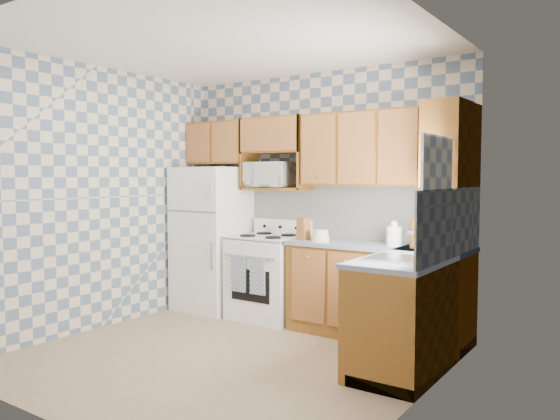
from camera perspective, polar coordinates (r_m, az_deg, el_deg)
The scene contains 30 objects.
floor at distance 4.94m, azimuth -5.63°, elevation -15.07°, with size 3.40×3.40×0.00m, color #846C52.
back_wall at distance 5.99m, azimuth 4.23°, elevation 1.38°, with size 3.40×0.02×2.70m, color slate.
right_wall at distance 3.81m, azimuth 14.12°, elevation 0.05°, with size 0.02×3.20×2.70m, color slate.
backsplash_back at distance 5.80m, azimuth 7.59°, elevation -0.19°, with size 2.60×0.01×0.56m, color white.
backsplash_right at distance 4.58m, azimuth 17.49°, elevation -1.31°, with size 0.01×1.60×0.56m, color white.
refrigerator at distance 6.50m, azimuth -7.12°, elevation -2.97°, with size 0.75×0.70×1.68m, color white.
stove_body at distance 6.08m, azimuth -1.22°, elevation -7.12°, with size 0.76×0.65×0.90m, color white.
cooktop at distance 6.01m, azimuth -1.23°, elevation -2.85°, with size 0.76×0.65×0.03m, color silver.
backguard at distance 6.23m, azimuth 0.25°, elevation -1.75°, with size 0.76×0.08×0.17m, color white.
dish_towel_left at distance 5.88m, azimuth -4.35°, elevation -6.64°, with size 0.18×0.03×0.39m, color navy.
dish_towel_right at distance 5.73m, azimuth -2.37°, elevation -6.91°, with size 0.18×0.03×0.39m, color navy.
base_cabinets_back at distance 5.46m, azimuth 10.13°, elevation -8.50°, with size 1.75×0.60×0.88m, color brown.
base_cabinets_right at distance 4.80m, azimuth 13.96°, elevation -10.25°, with size 0.60×1.60×0.88m, color brown.
countertop_back at distance 5.38m, azimuth 10.16°, elevation -3.72°, with size 1.77×0.63×0.04m, color slate.
countertop_right at distance 4.71m, azimuth 13.99°, elevation -4.80°, with size 0.63×1.60×0.04m, color slate.
upper_cabinets_back at distance 5.47m, azimuth 10.88°, elevation 6.36°, with size 1.75×0.33×0.74m, color brown.
upper_cabinets_fridge at distance 6.62m, azimuth -6.22°, elevation 6.94°, with size 0.82×0.33×0.50m, color brown.
upper_cabinets_right at distance 5.05m, azimuth 17.46°, elevation 6.50°, with size 0.33×0.70×0.74m, color brown.
microwave_shelf at distance 6.11m, azimuth -0.36°, elevation 2.23°, with size 0.80×0.33×0.03m, color brown.
microwave at distance 6.14m, azimuth -1.10°, elevation 3.71°, with size 0.52×0.35×0.29m, color white.
sink at distance 4.38m, azimuth 12.43°, elevation -5.07°, with size 0.48×0.40×0.03m, color #B7B7BC.
window at distance 4.24m, azimuth 16.09°, elevation 1.71°, with size 0.02×0.66×0.86m, color white.
bottle_0 at distance 5.17m, azimuth 14.82°, elevation -2.18°, with size 0.07×0.07×0.30m, color black.
bottle_1 at distance 5.08m, azimuth 15.65°, elevation -2.40°, with size 0.07×0.07×0.28m, color black.
bottle_2 at distance 5.16m, azimuth 16.54°, elevation -2.44°, with size 0.07×0.07×0.26m, color #633311.
bottle_3 at distance 5.12m, azimuth 13.77°, elevation -2.55°, with size 0.07×0.07×0.24m, color #633311.
knife_block at distance 5.63m, azimuth 2.47°, elevation -1.97°, with size 0.10×0.10×0.23m, color brown.
electric_kettle at distance 5.27m, azimuth 11.83°, elevation -2.66°, with size 0.14×0.14×0.18m, color white.
food_containers at distance 5.50m, azimuth 4.24°, elevation -2.68°, with size 0.18×0.18×0.12m, color beige, non-canonical shape.
soap_bottle at distance 4.20m, azimuth 14.69°, elevation -4.38°, with size 0.06×0.06×0.17m, color beige.
Camera 1 is at (3.03, -3.56, 1.58)m, focal length 35.00 mm.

